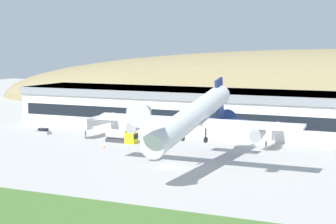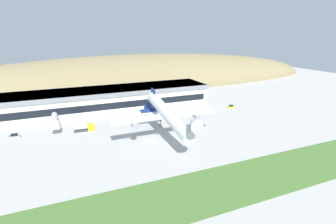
% 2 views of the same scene
% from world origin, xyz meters
% --- Properties ---
extents(ground_plane, '(448.88, 448.88, 0.00)m').
position_xyz_m(ground_plane, '(0.00, 0.00, 0.00)').
color(ground_plane, '#B7B5AF').
extents(grass_strip_foreground, '(403.99, 18.86, 0.08)m').
position_xyz_m(grass_strip_foreground, '(0.00, -35.88, 0.04)').
color(grass_strip_foreground, '#4C7533').
rests_on(grass_strip_foreground, ground_plane).
extents(hill_backdrop, '(329.02, 73.57, 45.43)m').
position_xyz_m(hill_backdrop, '(29.93, 112.45, 0.00)').
color(hill_backdrop, '#8E7F56').
rests_on(hill_backdrop, ground_plane).
extents(terminal_building, '(111.47, 22.85, 11.52)m').
position_xyz_m(terminal_building, '(-9.67, 46.84, 6.52)').
color(terminal_building, white).
rests_on(terminal_building, ground_plane).
extents(jetway_0, '(3.38, 16.41, 5.43)m').
position_xyz_m(jetway_0, '(-33.36, 26.92, 3.99)').
color(jetway_0, silver).
rests_on(jetway_0, ground_plane).
extents(jetway_1, '(3.38, 13.26, 5.43)m').
position_xyz_m(jetway_1, '(12.92, 28.58, 3.99)').
color(jetway_1, silver).
rests_on(jetway_1, ground_plane).
extents(cargo_airplane, '(41.45, 44.65, 12.44)m').
position_xyz_m(cargo_airplane, '(5.40, -1.69, 10.32)').
color(cargo_airplane, silver).
extents(service_car_0, '(4.43, 1.95, 1.57)m').
position_xyz_m(service_car_0, '(-48.39, 23.88, 0.65)').
color(service_car_0, '#999EA3').
rests_on(service_car_0, ground_plane).
extents(service_car_1, '(3.95, 1.94, 1.52)m').
position_xyz_m(service_car_1, '(54.57, 25.79, 0.63)').
color(service_car_1, gold).
rests_on(service_car_1, ground_plane).
extents(fuel_truck, '(8.27, 2.57, 3.16)m').
position_xyz_m(fuel_truck, '(-22.47, 20.81, 1.51)').
color(fuel_truck, gold).
rests_on(fuel_truck, ground_plane).
extents(traffic_cone_0, '(0.52, 0.52, 0.58)m').
position_xyz_m(traffic_cone_0, '(-22.99, 13.33, 0.28)').
color(traffic_cone_0, orange).
rests_on(traffic_cone_0, ground_plane).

